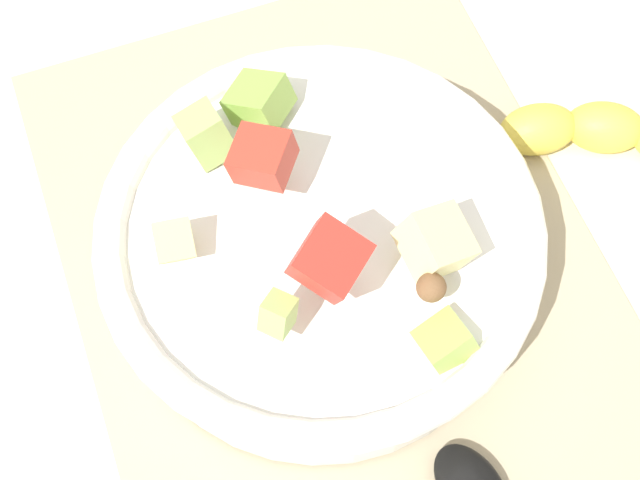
{
  "coord_description": "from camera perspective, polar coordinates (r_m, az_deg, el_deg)",
  "views": [
    {
      "loc": [
        -0.25,
        0.1,
        0.56
      ],
      "look_at": [
        -0.02,
        0.01,
        0.06
      ],
      "focal_mm": 51.84,
      "sensor_mm": 36.0,
      "label": 1
    }
  ],
  "objects": [
    {
      "name": "ground_plane",
      "position": [
        0.62,
        0.58,
        -0.81
      ],
      "size": [
        2.4,
        2.4,
        0.0
      ],
      "primitive_type": "plane",
      "color": "silver"
    },
    {
      "name": "salad_bowl",
      "position": [
        0.57,
        -0.01,
        -0.42
      ],
      "size": [
        0.27,
        0.27,
        0.13
      ],
      "color": "white",
      "rests_on": "placemat"
    },
    {
      "name": "banana_whole",
      "position": [
        0.67,
        17.15,
        6.33
      ],
      "size": [
        0.1,
        0.14,
        0.04
      ],
      "color": "yellow",
      "rests_on": "ground_plane"
    },
    {
      "name": "placemat",
      "position": [
        0.61,
        0.58,
        -0.69
      ],
      "size": [
        0.43,
        0.34,
        0.01
      ],
      "primitive_type": "cube",
      "color": "tan",
      "rests_on": "ground_plane"
    }
  ]
}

